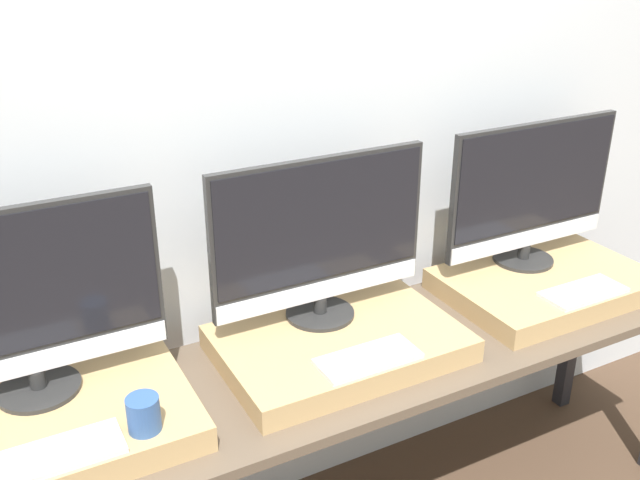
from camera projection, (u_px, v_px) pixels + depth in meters
wall_back at (287, 131)px, 2.08m from camera, size 8.00×0.04×2.60m
workbench at (343, 378)px, 2.06m from camera, size 2.51×0.56×0.72m
wooden_riser_left at (49, 428)px, 1.70m from camera, size 0.68×0.45×0.07m
monitor_left at (22, 300)px, 1.67m from camera, size 0.66×0.20×0.49m
keyboard_left at (58, 453)px, 1.55m from camera, size 0.28×0.12×0.01m
mug at (144, 414)px, 1.62m from camera, size 0.08×0.08×0.09m
wooden_riser_center at (339, 344)px, 2.04m from camera, size 0.68×0.45×0.07m
monitor_center at (320, 236)px, 2.01m from camera, size 0.66×0.20×0.49m
keyboard_center at (368, 358)px, 1.89m from camera, size 0.28×0.12×0.01m
wooden_riser_right at (546, 283)px, 2.38m from camera, size 0.68×0.45×0.07m
monitor_right at (532, 191)px, 2.35m from camera, size 0.66×0.20×0.49m
keyboard_right at (583, 292)px, 2.24m from camera, size 0.28×0.12×0.01m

